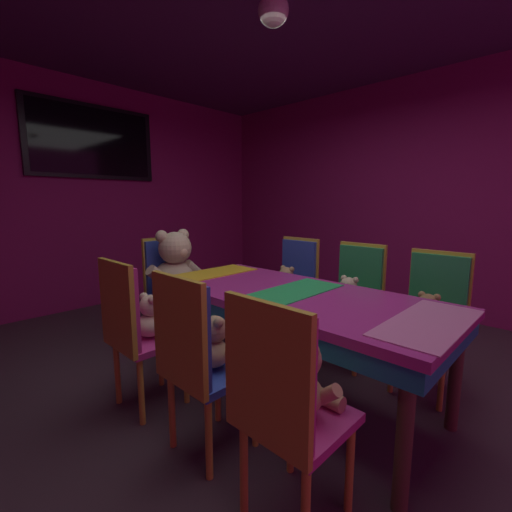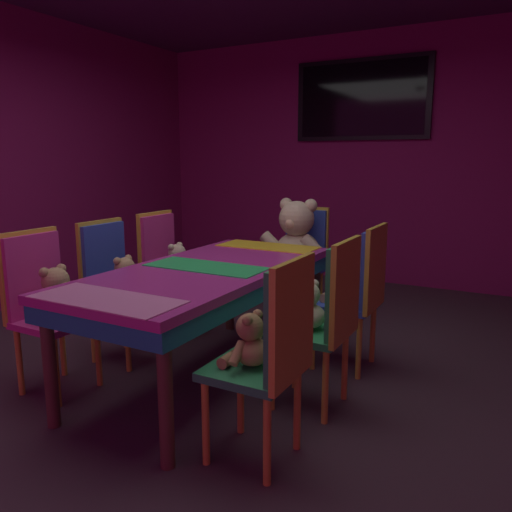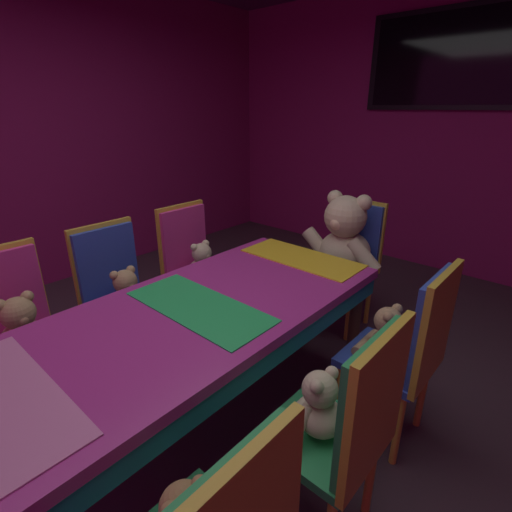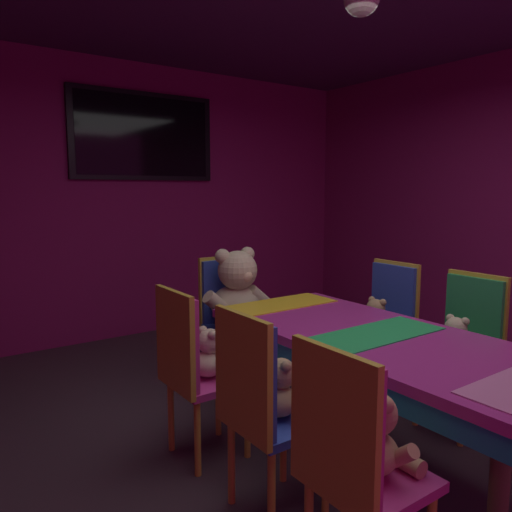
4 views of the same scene
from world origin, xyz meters
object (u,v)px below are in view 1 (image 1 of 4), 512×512
object	(u,v)px
banquet_table	(293,305)
teddy_right_1	(348,296)
teddy_left_0	(302,381)
chair_left_1	(193,350)
throne_chair	(167,278)
pendant_light	(273,10)
teddy_left_1	(215,344)
wall_tv	(93,142)
teddy_left_2	(152,318)
chair_right_1	(356,290)
teddy_right_0	(427,315)
teddy_right_2	(286,283)
chair_right_0	(434,306)
chair_right_2	(295,279)
chair_left_2	(131,322)
chair_left_0	(279,395)
king_teddy_bear	(176,267)

from	to	relation	value
banquet_table	teddy_right_1	distance (m)	0.70
teddy_left_0	chair_left_1	xyz separation A→B (m)	(-0.14, 0.57, -0.00)
teddy_right_1	throne_chair	xyz separation A→B (m)	(-0.70, 1.56, 0.02)
pendant_light	teddy_right_1	bearing A→B (deg)	-23.42
teddy_left_1	pendant_light	bearing A→B (deg)	19.27
wall_tv	pendant_light	bearing A→B (deg)	-88.55
teddy_left_2	chair_right_1	world-z (taller)	chair_right_1
chair_left_1	teddy_right_0	distance (m)	1.61
chair_left_1	teddy_right_1	xyz separation A→B (m)	(1.51, -0.01, -0.02)
chair_left_1	teddy_right_2	size ratio (longest dim) A/B	3.35
chair_right_0	chair_right_2	xyz separation A→B (m)	(0.02, 1.25, 0.00)
chair_left_2	teddy_left_2	bearing A→B (deg)	0.00
chair_right_2	chair_right_0	bearing A→B (deg)	89.11
chair_right_2	wall_tv	size ratio (longest dim) A/B	0.65
chair_right_2	wall_tv	world-z (taller)	wall_tv
banquet_table	teddy_left_0	bearing A→B (deg)	-139.38
chair_left_0	banquet_table	bearing A→B (deg)	35.17
chair_left_1	teddy_right_2	distance (m)	1.62
teddy_right_0	pendant_light	xyz separation A→B (m)	(-0.60, 0.89, 1.98)
teddy_left_2	throne_chair	world-z (taller)	throne_chair
teddy_left_1	chair_left_0	bearing A→B (deg)	-105.19
teddy_left_0	wall_tv	world-z (taller)	wall_tv
teddy_left_0	banquet_table	bearing A→B (deg)	40.62
throne_chair	pendant_light	distance (m)	2.34
chair_right_1	chair_left_1	bearing A→B (deg)	-0.45
chair_left_0	teddy_left_2	distance (m)	1.20
teddy_left_0	teddy_right_1	bearing A→B (deg)	22.19
throne_chair	king_teddy_bear	xyz separation A→B (m)	(0.00, -0.17, 0.12)
teddy_left_0	chair_left_2	size ratio (longest dim) A/B	0.35
chair_left_1	throne_chair	world-z (taller)	same
teddy_left_1	teddy_right_0	world-z (taller)	teddy_left_1
teddy_right_1	teddy_right_2	bearing A→B (deg)	-88.87
teddy_left_0	king_teddy_bear	world-z (taller)	king_teddy_bear
teddy_left_2	wall_tv	size ratio (longest dim) A/B	0.20
teddy_left_1	throne_chair	xyz separation A→B (m)	(0.67, 1.55, 0.01)
chair_left_0	teddy_right_0	distance (m)	1.49
teddy_left_0	chair_right_2	distance (m)	1.92
teddy_left_2	teddy_right_1	world-z (taller)	teddy_left_2
banquet_table	wall_tv	size ratio (longest dim) A/B	1.33
pendant_light	chair_right_2	bearing A→B (deg)	25.63
teddy_right_0	throne_chair	bearing A→B (deg)	-72.96
king_teddy_bear	chair_left_0	bearing A→B (deg)	-22.80
chair_left_0	teddy_right_1	bearing A→B (deg)	20.23
chair_right_0	chair_right_1	xyz separation A→B (m)	(0.03, 0.62, 0.00)
chair_left_2	teddy_right_0	size ratio (longest dim) A/B	3.56
teddy_right_2	king_teddy_bear	world-z (taller)	king_teddy_bear
chair_right_0	teddy_right_0	bearing A→B (deg)	0.00
teddy_left_1	wall_tv	size ratio (longest dim) A/B	0.20
wall_tv	teddy_left_0	bearing A→B (deg)	-100.38
teddy_left_0	teddy_right_2	distance (m)	1.81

